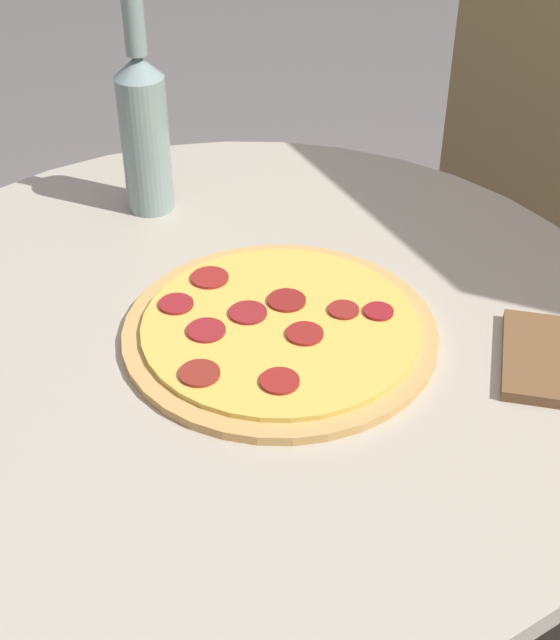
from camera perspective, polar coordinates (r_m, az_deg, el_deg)
table at (r=1.09m, az=-2.65°, el=-8.34°), size 0.89×0.89×0.72m
pizza at (r=0.93m, az=-0.05°, el=-0.60°), size 0.33×0.33×0.02m
beer_bottle at (r=1.13m, az=-8.70°, el=12.10°), size 0.06×0.06×0.28m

